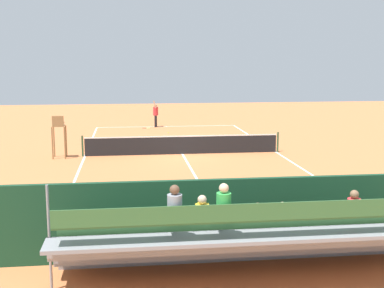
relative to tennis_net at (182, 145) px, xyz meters
name	(u,v)px	position (x,y,z in m)	size (l,w,h in m)	color
ground_plane	(182,154)	(0.00, 0.00, -0.50)	(60.00, 60.00, 0.00)	#D17542
court_line_markings	(182,154)	(0.00, -0.04, -0.50)	(10.10, 22.20, 0.01)	white
tennis_net	(182,145)	(0.00, 0.00, 0.00)	(10.30, 0.10, 1.07)	black
backdrop_wall	(242,217)	(0.00, 14.00, 0.50)	(18.00, 0.16, 2.00)	#194228
bleacher_stand	(256,238)	(-0.03, 15.35, 0.43)	(9.06, 2.40, 2.48)	gray
umpire_chair	(59,132)	(6.20, 0.33, 0.81)	(0.67, 0.67, 2.14)	olive
courtside_bench	(346,220)	(-3.10, 13.27, 0.06)	(1.80, 0.40, 0.93)	#33383D
equipment_bag	(297,237)	(-1.66, 13.40, -0.32)	(0.90, 0.36, 0.36)	black
tennis_player	(156,113)	(0.78, -10.77, 0.51)	(0.44, 0.56, 1.93)	black
tennis_racket	(148,128)	(1.38, -10.16, -0.49)	(0.58, 0.34, 0.03)	black
tennis_ball_near	(168,133)	(0.13, -7.66, -0.47)	(0.07, 0.07, 0.07)	#CCDB33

